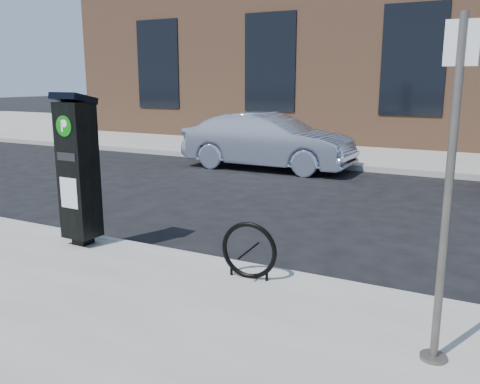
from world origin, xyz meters
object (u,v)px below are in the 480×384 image
Objects in this scene: sign_pole at (448,199)px; bike_rack at (249,251)px; parking_kiosk at (78,168)px; car_silver at (268,141)px.

sign_pole is 4.02× the size of bike_rack.
car_silver is at bearing 96.33° from parking_kiosk.
sign_pole is (4.73, -0.91, 0.28)m from parking_kiosk.
parking_kiosk is at bearing 174.55° from bike_rack.
car_silver reaches higher than bike_rack.
sign_pole is 0.59× the size of car_silver.
parking_kiosk is at bearing 165.72° from sign_pole.
parking_kiosk is 3.09× the size of bike_rack.
parking_kiosk is 2.71m from bike_rack.
sign_pole reaches higher than bike_rack.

